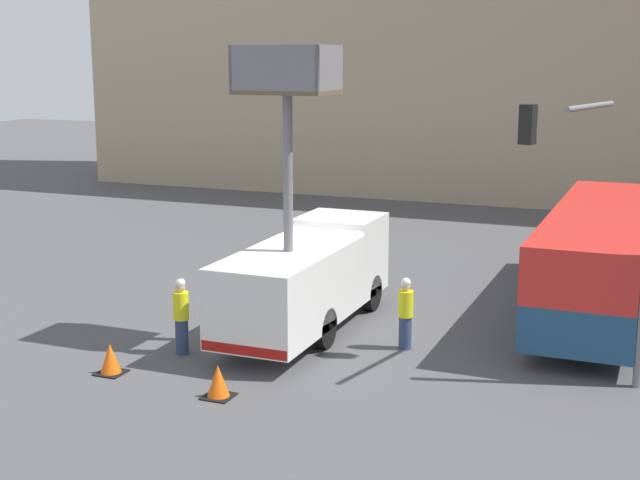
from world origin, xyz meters
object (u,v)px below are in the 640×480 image
object	(u,v)px
road_worker_directing	(405,314)
traffic_cone_near_truck	(110,359)
traffic_light_pole	(605,192)
utility_truck	(307,271)
city_bus	(600,252)
road_worker_near_truck	(181,316)
traffic_cone_mid_road	(218,382)

from	to	relation	value
road_worker_directing	traffic_cone_near_truck	distance (m)	7.17
traffic_light_pole	traffic_cone_near_truck	world-z (taller)	traffic_light_pole
road_worker_directing	traffic_cone_near_truck	bearing A→B (deg)	-148.20
utility_truck	city_bus	world-z (taller)	utility_truck
road_worker_near_truck	traffic_cone_near_truck	world-z (taller)	road_worker_near_truck
road_worker_directing	city_bus	bearing A→B (deg)	46.53
traffic_light_pole	traffic_cone_mid_road	world-z (taller)	traffic_light_pole
city_bus	traffic_cone_mid_road	distance (m)	11.97
traffic_cone_near_truck	utility_truck	bearing A→B (deg)	58.20
utility_truck	road_worker_directing	xyz separation A→B (m)	(2.85, -0.47, -0.70)
city_bus	road_worker_near_truck	bearing A→B (deg)	116.30
utility_truck	traffic_cone_near_truck	world-z (taller)	utility_truck
road_worker_near_truck	road_worker_directing	size ratio (longest dim) A/B	1.05
traffic_light_pole	traffic_cone_mid_road	xyz separation A→B (m)	(-7.32, -4.23, -3.93)
city_bus	road_worker_directing	distance (m)	6.61
city_bus	traffic_cone_near_truck	world-z (taller)	city_bus
traffic_light_pole	traffic_cone_near_truck	xyz separation A→B (m)	(-10.30, -3.88, -3.93)
traffic_light_pole	road_worker_directing	distance (m)	5.66
utility_truck	traffic_light_pole	bearing A→B (deg)	-6.34
city_bus	traffic_cone_near_truck	distance (m)	13.66
utility_truck	traffic_cone_mid_road	xyz separation A→B (m)	(0.07, -5.05, -1.27)
city_bus	road_worker_near_truck	distance (m)	11.80
utility_truck	city_bus	distance (m)	8.36
city_bus	traffic_cone_mid_road	size ratio (longest dim) A/B	15.89
traffic_cone_mid_road	road_worker_directing	bearing A→B (deg)	58.79
traffic_light_pole	road_worker_near_truck	world-z (taller)	traffic_light_pole
road_worker_directing	traffic_cone_mid_road	distance (m)	5.39
traffic_light_pole	city_bus	bearing A→B (deg)	94.42
road_worker_near_truck	road_worker_directing	world-z (taller)	road_worker_near_truck
traffic_cone_mid_road	utility_truck	bearing A→B (deg)	90.81
traffic_light_pole	road_worker_directing	world-z (taller)	traffic_light_pole
road_worker_near_truck	traffic_cone_mid_road	xyz separation A→B (m)	(2.18, -2.17, -0.62)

